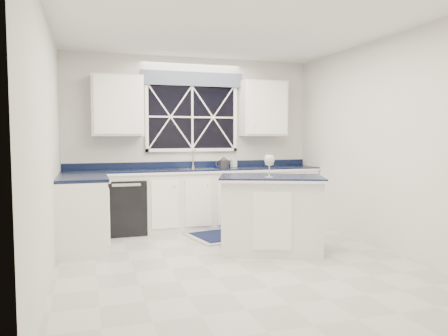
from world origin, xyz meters
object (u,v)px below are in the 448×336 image
object	(u,v)px
wine_glass	(269,161)
soap_bottle	(234,161)
dishwasher	(125,206)
kettle	(224,163)
island	(271,213)
faucet	(193,158)

from	to	relation	value
wine_glass	soap_bottle	bearing A→B (deg)	83.72
dishwasher	kettle	world-z (taller)	kettle
island	soap_bottle	world-z (taller)	soap_bottle
island	kettle	distance (m)	1.68
kettle	faucet	bearing A→B (deg)	156.39
faucet	kettle	distance (m)	0.50
kettle	soap_bottle	xyz separation A→B (m)	(0.25, 0.24, 0.01)
kettle	island	bearing A→B (deg)	-83.59
faucet	kettle	bearing A→B (deg)	-25.58
faucet	island	bearing A→B (deg)	-72.50
island	soap_bottle	size ratio (longest dim) A/B	7.97
faucet	soap_bottle	xyz separation A→B (m)	(0.69, 0.03, -0.07)
dishwasher	island	world-z (taller)	island
island	soap_bottle	xyz separation A→B (m)	(0.13, 1.82, 0.55)
dishwasher	soap_bottle	world-z (taller)	soap_bottle
faucet	wine_glass	world-z (taller)	faucet
kettle	wine_glass	size ratio (longest dim) A/B	0.90
dishwasher	faucet	distance (m)	1.31
faucet	island	xyz separation A→B (m)	(0.57, -1.79, -0.62)
faucet	kettle	size ratio (longest dim) A/B	1.16
dishwasher	faucet	size ratio (longest dim) A/B	2.72
dishwasher	kettle	bearing A→B (deg)	-0.65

